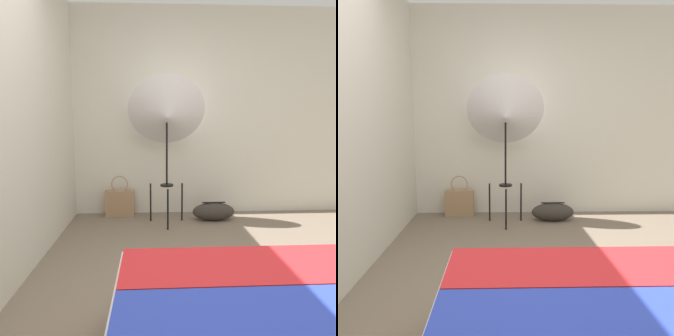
# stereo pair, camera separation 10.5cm
# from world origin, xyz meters

# --- Properties ---
(ground_plane) EXTENTS (14.00, 14.00, 0.00)m
(ground_plane) POSITION_xyz_m (0.00, 0.00, 0.00)
(ground_plane) COLOR #756656
(wall_back) EXTENTS (8.00, 0.05, 2.60)m
(wall_back) POSITION_xyz_m (0.00, 2.51, 1.30)
(wall_back) COLOR beige
(wall_back) RESTS_ON ground_plane
(wall_side_left) EXTENTS (0.05, 8.00, 2.60)m
(wall_side_left) POSITION_xyz_m (-1.33, 1.00, 1.30)
(wall_side_left) COLOR beige
(wall_side_left) RESTS_ON ground_plane
(photo_umbrella) EXTENTS (0.89, 0.59, 1.70)m
(photo_umbrella) POSITION_xyz_m (-0.16, 2.01, 1.27)
(photo_umbrella) COLOR black
(photo_umbrella) RESTS_ON ground_plane
(tote_bag) EXTENTS (0.36, 0.13, 0.51)m
(tote_bag) POSITION_xyz_m (-0.73, 2.36, 0.17)
(tote_bag) COLOR #9E7A56
(tote_bag) RESTS_ON ground_plane
(duffel_bag) EXTENTS (0.51, 0.22, 0.23)m
(duffel_bag) POSITION_xyz_m (0.41, 2.11, 0.11)
(duffel_bag) COLOR #332D28
(duffel_bag) RESTS_ON ground_plane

